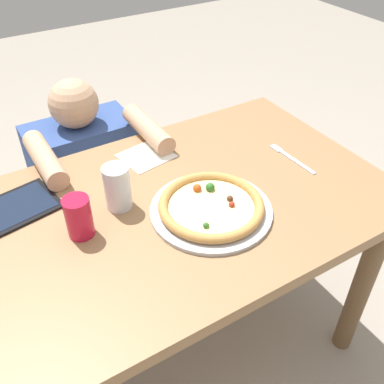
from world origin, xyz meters
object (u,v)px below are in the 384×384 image
(fork, at_px, (290,157))
(pizza_near, at_px, (211,207))
(tablet, at_px, (14,209))
(diner_seated, at_px, (91,195))
(drink_cup_colored, at_px, (79,217))
(water_cup_clear, at_px, (117,187))

(fork, bearing_deg, pizza_near, -166.34)
(tablet, bearing_deg, diner_seated, 49.23)
(drink_cup_colored, bearing_deg, diner_seated, 71.40)
(pizza_near, bearing_deg, fork, 13.66)
(water_cup_clear, height_order, diner_seated, diner_seated)
(pizza_near, xyz_separation_m, drink_cup_colored, (-0.34, 0.11, 0.04))
(pizza_near, xyz_separation_m, diner_seated, (-0.15, 0.68, -0.36))
(fork, bearing_deg, drink_cup_colored, 178.80)
(fork, height_order, diner_seated, diner_seated)
(drink_cup_colored, xyz_separation_m, tablet, (-0.13, 0.19, -0.05))
(pizza_near, bearing_deg, drink_cup_colored, 162.86)
(fork, bearing_deg, diner_seated, 132.11)
(tablet, bearing_deg, drink_cup_colored, -55.41)
(water_cup_clear, bearing_deg, tablet, 152.55)
(pizza_near, height_order, water_cup_clear, water_cup_clear)
(tablet, distance_m, diner_seated, 0.61)
(pizza_near, xyz_separation_m, tablet, (-0.48, 0.30, -0.01))
(pizza_near, relative_size, diner_seated, 0.38)
(drink_cup_colored, distance_m, fork, 0.72)
(fork, distance_m, diner_seated, 0.86)
(water_cup_clear, xyz_separation_m, fork, (0.59, -0.07, -0.07))
(pizza_near, distance_m, water_cup_clear, 0.27)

